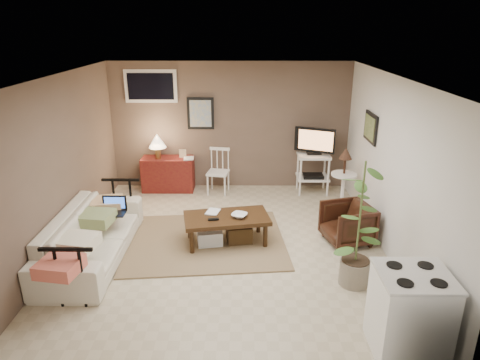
{
  "coord_description": "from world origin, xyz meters",
  "views": [
    {
      "loc": [
        0.26,
        -5.45,
        3.03
      ],
      "look_at": [
        0.21,
        0.35,
        0.9
      ],
      "focal_mm": 32.0,
      "sensor_mm": 36.0,
      "label": 1
    }
  ],
  "objects_px": {
    "coffee_table": "(226,227)",
    "potted_plant": "(360,221)",
    "armchair": "(347,222)",
    "stove": "(409,313)",
    "sofa": "(91,228)",
    "red_console": "(167,171)",
    "tv_stand": "(314,159)",
    "spindle_chair": "(218,173)",
    "side_table": "(344,173)"
  },
  "relations": [
    {
      "from": "coffee_table",
      "to": "potted_plant",
      "type": "xyz_separation_m",
      "value": [
        1.62,
        -1.02,
        0.61
      ]
    },
    {
      "from": "armchair",
      "to": "stove",
      "type": "xyz_separation_m",
      "value": [
        0.08,
        -2.23,
        0.11
      ]
    },
    {
      "from": "sofa",
      "to": "red_console",
      "type": "xyz_separation_m",
      "value": [
        0.6,
        2.54,
        -0.05
      ]
    },
    {
      "from": "sofa",
      "to": "tv_stand",
      "type": "distance_m",
      "value": 4.16
    },
    {
      "from": "sofa",
      "to": "armchair",
      "type": "height_order",
      "value": "sofa"
    },
    {
      "from": "sofa",
      "to": "tv_stand",
      "type": "height_order",
      "value": "tv_stand"
    },
    {
      "from": "spindle_chair",
      "to": "tv_stand",
      "type": "bearing_deg",
      "value": 0.55
    },
    {
      "from": "tv_stand",
      "to": "side_table",
      "type": "relative_size",
      "value": 1.1
    },
    {
      "from": "spindle_chair",
      "to": "side_table",
      "type": "relative_size",
      "value": 0.75
    },
    {
      "from": "tv_stand",
      "to": "potted_plant",
      "type": "distance_m",
      "value": 3.06
    },
    {
      "from": "red_console",
      "to": "side_table",
      "type": "height_order",
      "value": "side_table"
    },
    {
      "from": "red_console",
      "to": "tv_stand",
      "type": "xyz_separation_m",
      "value": [
        2.76,
        -0.1,
        0.27
      ]
    },
    {
      "from": "sofa",
      "to": "coffee_table",
      "type": "bearing_deg",
      "value": -77.27
    },
    {
      "from": "sofa",
      "to": "tv_stand",
      "type": "relative_size",
      "value": 1.79
    },
    {
      "from": "coffee_table",
      "to": "armchair",
      "type": "distance_m",
      "value": 1.77
    },
    {
      "from": "spindle_chair",
      "to": "tv_stand",
      "type": "relative_size",
      "value": 0.68
    },
    {
      "from": "sofa",
      "to": "spindle_chair",
      "type": "xyz_separation_m",
      "value": [
        1.58,
        2.42,
        -0.04
      ]
    },
    {
      "from": "side_table",
      "to": "stove",
      "type": "xyz_separation_m",
      "value": [
        -0.08,
        -3.33,
        -0.27
      ]
    },
    {
      "from": "red_console",
      "to": "armchair",
      "type": "bearing_deg",
      "value": -34.92
    },
    {
      "from": "potted_plant",
      "to": "sofa",
      "type": "bearing_deg",
      "value": 169.86
    },
    {
      "from": "coffee_table",
      "to": "red_console",
      "type": "height_order",
      "value": "red_console"
    },
    {
      "from": "armchair",
      "to": "stove",
      "type": "bearing_deg",
      "value": -13.59
    },
    {
      "from": "coffee_table",
      "to": "tv_stand",
      "type": "bearing_deg",
      "value": 52.61
    },
    {
      "from": "red_console",
      "to": "stove",
      "type": "height_order",
      "value": "red_console"
    },
    {
      "from": "coffee_table",
      "to": "armchair",
      "type": "relative_size",
      "value": 2.0
    },
    {
      "from": "potted_plant",
      "to": "red_console",
      "type": "bearing_deg",
      "value": 131.86
    },
    {
      "from": "sofa",
      "to": "stove",
      "type": "height_order",
      "value": "same"
    },
    {
      "from": "sofa",
      "to": "side_table",
      "type": "distance_m",
      "value": 4.06
    },
    {
      "from": "coffee_table",
      "to": "side_table",
      "type": "xyz_separation_m",
      "value": [
        1.93,
        1.16,
        0.45
      ]
    },
    {
      "from": "coffee_table",
      "to": "tv_stand",
      "type": "distance_m",
      "value": 2.59
    },
    {
      "from": "spindle_chair",
      "to": "stove",
      "type": "bearing_deg",
      "value": -63.69
    },
    {
      "from": "stove",
      "to": "red_console",
      "type": "bearing_deg",
      "value": 125.35
    },
    {
      "from": "side_table",
      "to": "stove",
      "type": "bearing_deg",
      "value": -91.45
    },
    {
      "from": "coffee_table",
      "to": "armchair",
      "type": "xyz_separation_m",
      "value": [
        1.76,
        0.06,
        0.07
      ]
    },
    {
      "from": "coffee_table",
      "to": "armchair",
      "type": "height_order",
      "value": "armchair"
    },
    {
      "from": "side_table",
      "to": "stove",
      "type": "height_order",
      "value": "side_table"
    },
    {
      "from": "coffee_table",
      "to": "potted_plant",
      "type": "relative_size",
      "value": 0.8
    },
    {
      "from": "sofa",
      "to": "spindle_chair",
      "type": "distance_m",
      "value": 2.89
    },
    {
      "from": "red_console",
      "to": "potted_plant",
      "type": "distance_m",
      "value": 4.26
    },
    {
      "from": "coffee_table",
      "to": "stove",
      "type": "height_order",
      "value": "stove"
    },
    {
      "from": "coffee_table",
      "to": "spindle_chair",
      "type": "xyz_separation_m",
      "value": [
        -0.23,
        2.02,
        0.14
      ]
    },
    {
      "from": "spindle_chair",
      "to": "stove",
      "type": "height_order",
      "value": "stove"
    },
    {
      "from": "sofa",
      "to": "spindle_chair",
      "type": "height_order",
      "value": "sofa"
    },
    {
      "from": "spindle_chair",
      "to": "tv_stand",
      "type": "xyz_separation_m",
      "value": [
        1.78,
        0.02,
        0.26
      ]
    },
    {
      "from": "side_table",
      "to": "potted_plant",
      "type": "bearing_deg",
      "value": -98.07
    },
    {
      "from": "side_table",
      "to": "armchair",
      "type": "distance_m",
      "value": 1.18
    },
    {
      "from": "coffee_table",
      "to": "potted_plant",
      "type": "bearing_deg",
      "value": -32.3
    },
    {
      "from": "stove",
      "to": "potted_plant",
      "type": "bearing_deg",
      "value": 101.09
    },
    {
      "from": "spindle_chair",
      "to": "stove",
      "type": "relative_size",
      "value": 0.96
    },
    {
      "from": "sofa",
      "to": "stove",
      "type": "bearing_deg",
      "value": -115.75
    }
  ]
}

